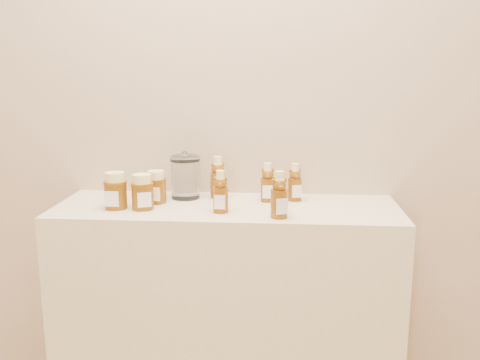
# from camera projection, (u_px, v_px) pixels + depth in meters

# --- Properties ---
(wall_back) EXTENTS (3.50, 0.02, 2.70)m
(wall_back) POSITION_uv_depth(u_px,v_px,m) (231.00, 74.00, 1.96)
(wall_back) COLOR tan
(wall_back) RESTS_ON ground
(display_table) EXTENTS (1.20, 0.40, 0.90)m
(display_table) POSITION_uv_depth(u_px,v_px,m) (227.00, 324.00, 1.96)
(display_table) COLOR beige
(display_table) RESTS_ON ground
(bear_bottle_back_left) EXTENTS (0.08, 0.08, 0.17)m
(bear_bottle_back_left) POSITION_uv_depth(u_px,v_px,m) (218.00, 175.00, 1.96)
(bear_bottle_back_left) COLOR #603107
(bear_bottle_back_left) RESTS_ON display_table
(bear_bottle_back_mid) EXTENTS (0.06, 0.06, 0.16)m
(bear_bottle_back_mid) POSITION_uv_depth(u_px,v_px,m) (268.00, 180.00, 1.91)
(bear_bottle_back_mid) COLOR #603107
(bear_bottle_back_mid) RESTS_ON display_table
(bear_bottle_back_right) EXTENTS (0.07, 0.07, 0.15)m
(bear_bottle_back_right) POSITION_uv_depth(u_px,v_px,m) (295.00, 180.00, 1.92)
(bear_bottle_back_right) COLOR #603107
(bear_bottle_back_right) RESTS_ON display_table
(bear_bottle_front_left) EXTENTS (0.06, 0.06, 0.16)m
(bear_bottle_front_left) POSITION_uv_depth(u_px,v_px,m) (221.00, 189.00, 1.77)
(bear_bottle_front_left) COLOR #603107
(bear_bottle_front_left) RESTS_ON display_table
(bear_bottle_front_right) EXTENTS (0.08, 0.08, 0.17)m
(bear_bottle_front_right) POSITION_uv_depth(u_px,v_px,m) (279.00, 192.00, 1.71)
(bear_bottle_front_right) COLOR #603107
(bear_bottle_front_right) RESTS_ON display_table
(honey_jar_left) EXTENTS (0.08, 0.08, 0.13)m
(honey_jar_left) POSITION_uv_depth(u_px,v_px,m) (116.00, 190.00, 1.82)
(honey_jar_left) COLOR #603107
(honey_jar_left) RESTS_ON display_table
(honey_jar_back) EXTENTS (0.08, 0.08, 0.12)m
(honey_jar_back) POSITION_uv_depth(u_px,v_px,m) (156.00, 187.00, 1.90)
(honey_jar_back) COLOR #603107
(honey_jar_back) RESTS_ON display_table
(honey_jar_front) EXTENTS (0.10, 0.10, 0.12)m
(honey_jar_front) POSITION_uv_depth(u_px,v_px,m) (142.00, 192.00, 1.81)
(honey_jar_front) COLOR #603107
(honey_jar_front) RESTS_ON display_table
(glass_canister) EXTENTS (0.14, 0.14, 0.17)m
(glass_canister) POSITION_uv_depth(u_px,v_px,m) (185.00, 175.00, 1.96)
(glass_canister) COLOR white
(glass_canister) RESTS_ON display_table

